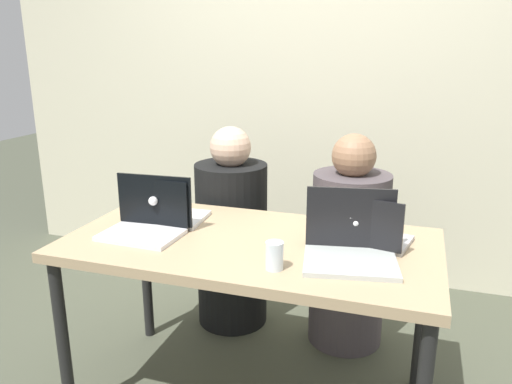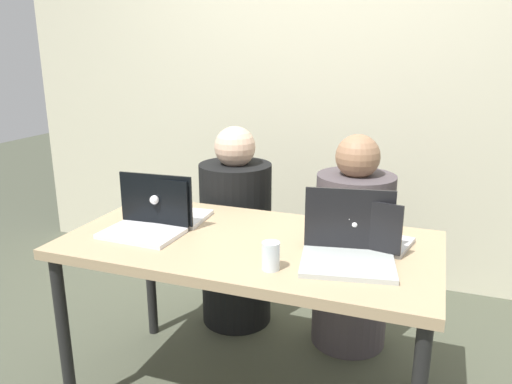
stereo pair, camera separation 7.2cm
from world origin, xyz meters
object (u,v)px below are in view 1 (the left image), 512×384
laptop_front_right (350,246)px  person_on_right (348,253)px  laptop_back_left (163,211)px  laptop_front_left (146,223)px  person_on_left (232,238)px  laptop_back_right (362,232)px  water_glass_right (274,257)px

laptop_front_right → person_on_right: bearing=86.8°
laptop_back_left → laptop_front_left: (-0.00, -0.15, -0.00)m
laptop_front_left → person_on_left: bearing=82.6°
person_on_left → laptop_front_left: size_ratio=3.45×
person_on_left → laptop_front_left: (-0.11, -0.68, 0.31)m
person_on_left → laptop_front_left: bearing=85.8°
laptop_back_right → water_glass_right: bearing=64.2°
laptop_front_right → water_glass_right: (-0.24, -0.16, -0.01)m
person_on_left → water_glass_right: person_on_left is taller
laptop_back_left → laptop_front_left: size_ratio=1.07×
water_glass_right → laptop_back_right: bearing=52.4°
person_on_left → laptop_front_right: size_ratio=3.01×
person_on_right → laptop_back_left: bearing=38.0°
water_glass_right → laptop_front_left: bearing=164.6°
laptop_front_right → laptop_back_right: bearing=72.9°
person_on_right → laptop_front_right: (0.09, -0.69, 0.32)m
laptop_back_right → water_glass_right: 0.42m
person_on_right → laptop_front_right: bearing=99.6°
person_on_right → laptop_front_right: size_ratio=2.99×
person_on_left → laptop_back_right: size_ratio=2.87×
person_on_right → person_on_left: bearing=2.4°
person_on_right → laptop_back_right: bearing=104.2°
person_on_right → water_glass_right: bearing=82.3°
person_on_right → laptop_back_right: 0.61m
person_on_left → laptop_front_right: (0.72, -0.69, 0.32)m
person_on_left → laptop_front_right: 1.05m
laptop_back_right → laptop_front_left: (-0.86, -0.17, 0.00)m
laptop_front_left → water_glass_right: (0.60, -0.16, -0.00)m
person_on_left → water_glass_right: (0.48, -0.85, 0.31)m
laptop_back_left → laptop_front_right: (0.83, -0.15, 0.00)m
person_on_right → laptop_front_left: 1.06m
laptop_back_right → laptop_front_right: laptop_front_right is taller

